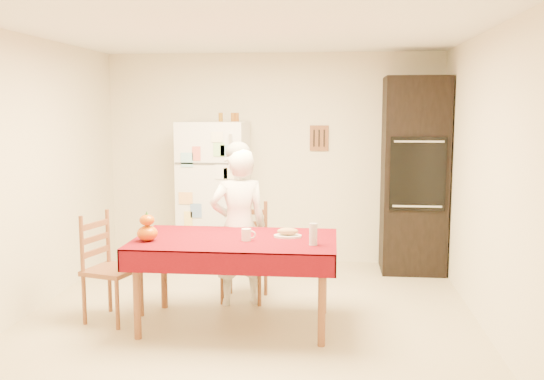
# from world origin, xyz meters

# --- Properties ---
(floor) EXTENTS (4.50, 4.50, 0.00)m
(floor) POSITION_xyz_m (0.00, 0.00, 0.00)
(floor) COLOR beige
(floor) RESTS_ON ground
(room_shell) EXTENTS (4.02, 4.52, 2.51)m
(room_shell) POSITION_xyz_m (0.00, 0.00, 1.62)
(room_shell) COLOR beige
(room_shell) RESTS_ON ground
(refrigerator) EXTENTS (0.75, 0.74, 1.70)m
(refrigerator) POSITION_xyz_m (-0.65, 1.88, 0.85)
(refrigerator) COLOR white
(refrigerator) RESTS_ON floor
(oven_cabinet) EXTENTS (0.70, 0.62, 2.20)m
(oven_cabinet) POSITION_xyz_m (1.63, 1.93, 1.10)
(oven_cabinet) COLOR black
(oven_cabinet) RESTS_ON floor
(dining_table) EXTENTS (1.70, 1.00, 0.76)m
(dining_table) POSITION_xyz_m (-0.09, -0.03, 0.69)
(dining_table) COLOR brown
(dining_table) RESTS_ON floor
(chair_far) EXTENTS (0.44, 0.43, 0.95)m
(chair_far) POSITION_xyz_m (-0.12, 0.74, 0.51)
(chair_far) COLOR brown
(chair_far) RESTS_ON floor
(chair_left) EXTENTS (0.50, 0.51, 0.95)m
(chair_left) POSITION_xyz_m (-1.24, 0.00, 0.51)
(chair_left) COLOR brown
(chair_left) RESTS_ON floor
(seated_woman) EXTENTS (0.63, 0.51, 1.49)m
(seated_woman) POSITION_xyz_m (-0.15, 0.54, 0.74)
(seated_woman) COLOR white
(seated_woman) RESTS_ON floor
(coffee_mug) EXTENTS (0.08, 0.08, 0.10)m
(coffee_mug) POSITION_xyz_m (0.01, -0.11, 0.81)
(coffee_mug) COLOR white
(coffee_mug) RESTS_ON dining_table
(pumpkin_lower) EXTENTS (0.17, 0.17, 0.13)m
(pumpkin_lower) POSITION_xyz_m (-0.80, -0.20, 0.83)
(pumpkin_lower) COLOR red
(pumpkin_lower) RESTS_ON dining_table
(pumpkin_upper) EXTENTS (0.12, 0.12, 0.09)m
(pumpkin_upper) POSITION_xyz_m (-0.80, -0.20, 0.94)
(pumpkin_upper) COLOR #E55005
(pumpkin_upper) RESTS_ON pumpkin_lower
(wine_glass) EXTENTS (0.07, 0.07, 0.18)m
(wine_glass) POSITION_xyz_m (0.57, -0.21, 0.85)
(wine_glass) COLOR silver
(wine_glass) RESTS_ON dining_table
(bread_plate) EXTENTS (0.24, 0.24, 0.02)m
(bread_plate) POSITION_xyz_m (0.35, 0.06, 0.77)
(bread_plate) COLOR silver
(bread_plate) RESTS_ON dining_table
(bread_loaf) EXTENTS (0.18, 0.10, 0.06)m
(bread_loaf) POSITION_xyz_m (0.35, 0.06, 0.81)
(bread_loaf) COLOR tan
(bread_loaf) RESTS_ON bread_plate
(spice_jar_left) EXTENTS (0.05, 0.05, 0.10)m
(spice_jar_left) POSITION_xyz_m (-0.57, 1.93, 1.75)
(spice_jar_left) COLOR brown
(spice_jar_left) RESTS_ON refrigerator
(spice_jar_mid) EXTENTS (0.05, 0.05, 0.10)m
(spice_jar_mid) POSITION_xyz_m (-0.43, 1.93, 1.75)
(spice_jar_mid) COLOR brown
(spice_jar_mid) RESTS_ON refrigerator
(spice_jar_right) EXTENTS (0.05, 0.05, 0.10)m
(spice_jar_right) POSITION_xyz_m (-0.39, 1.93, 1.75)
(spice_jar_right) COLOR brown
(spice_jar_right) RESTS_ON refrigerator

